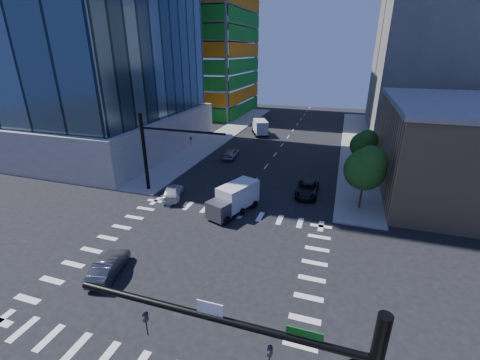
% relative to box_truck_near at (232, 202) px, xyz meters
% --- Properties ---
extents(ground, '(160.00, 160.00, 0.00)m').
position_rel_box_truck_near_xyz_m(ground, '(-0.07, -8.95, -1.29)').
color(ground, black).
rests_on(ground, ground).
extents(road_markings, '(20.00, 20.00, 0.01)m').
position_rel_box_truck_near_xyz_m(road_markings, '(-0.07, -8.95, -1.29)').
color(road_markings, silver).
rests_on(road_markings, ground).
extents(sidewalk_ne, '(5.00, 60.00, 0.15)m').
position_rel_box_truck_near_xyz_m(sidewalk_ne, '(12.43, 31.05, -1.22)').
color(sidewalk_ne, gray).
rests_on(sidewalk_ne, ground).
extents(sidewalk_nw, '(5.00, 60.00, 0.15)m').
position_rel_box_truck_near_xyz_m(sidewalk_nw, '(-12.57, 31.05, -1.22)').
color(sidewalk_nw, gray).
rests_on(sidewalk_nw, ground).
extents(construction_building, '(25.16, 34.50, 70.60)m').
position_rel_box_truck_near_xyz_m(construction_building, '(-27.49, 52.98, 23.32)').
color(construction_building, gray).
rests_on(construction_building, ground).
extents(bg_building_ne, '(24.00, 30.00, 28.00)m').
position_rel_box_truck_near_xyz_m(bg_building_ne, '(26.93, 46.05, 12.71)').
color(bg_building_ne, '#655E5A').
rests_on(bg_building_ne, ground).
extents(signal_mast_nw, '(10.20, 0.40, 9.00)m').
position_rel_box_truck_near_xyz_m(signal_mast_nw, '(-10.07, 2.55, 4.20)').
color(signal_mast_nw, black).
rests_on(signal_mast_nw, sidewalk_nw).
extents(tree_south, '(4.16, 4.16, 6.82)m').
position_rel_box_truck_near_xyz_m(tree_south, '(12.56, 4.96, 3.39)').
color(tree_south, '#382316').
rests_on(tree_south, sidewalk_ne).
extents(tree_north, '(3.54, 3.52, 5.78)m').
position_rel_box_truck_near_xyz_m(tree_north, '(12.86, 16.96, 2.69)').
color(tree_north, '#382316').
rests_on(tree_north, sidewalk_ne).
extents(car_nb_far, '(2.41, 5.16, 1.43)m').
position_rel_box_truck_near_xyz_m(car_nb_far, '(6.73, 6.87, -0.58)').
color(car_nb_far, black).
rests_on(car_nb_far, ground).
extents(car_sb_near, '(3.45, 5.14, 1.38)m').
position_rel_box_truck_near_xyz_m(car_sb_near, '(-7.67, 1.41, -0.60)').
color(car_sb_near, white).
rests_on(car_sb_near, ground).
extents(car_sb_mid, '(2.23, 4.68, 1.55)m').
position_rel_box_truck_near_xyz_m(car_sb_mid, '(-6.22, 17.21, -0.52)').
color(car_sb_mid, '#93959A').
rests_on(car_sb_mid, ground).
extents(car_sb_cross, '(2.52, 4.65, 1.46)m').
position_rel_box_truck_near_xyz_m(car_sb_cross, '(-5.54, -12.04, -0.57)').
color(car_sb_cross, '#48484D').
rests_on(car_sb_cross, ground).
extents(box_truck_near, '(4.19, 6.05, 2.92)m').
position_rel_box_truck_near_xyz_m(box_truck_near, '(0.00, 0.00, 0.00)').
color(box_truck_near, black).
rests_on(box_truck_near, ground).
extents(box_truck_far, '(4.55, 6.17, 2.98)m').
position_rel_box_truck_near_xyz_m(box_truck_far, '(-5.86, 33.27, 0.03)').
color(box_truck_far, black).
rests_on(box_truck_far, ground).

